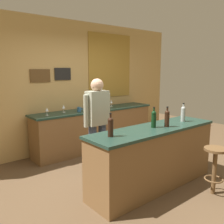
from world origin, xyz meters
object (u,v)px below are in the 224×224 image
wine_bottle_a (111,126)px  wine_bottle_c (167,118)px  wine_glass_c (92,104)px  wine_glass_d (111,102)px  wine_bottle_d (183,113)px  coffee_mug (79,109)px  bar_stool (215,163)px  wine_glass_b (64,107)px  bartender (97,120)px  wine_bottle_b (154,118)px  wine_glass_a (47,110)px

wine_bottle_a → wine_bottle_c: (0.99, -0.11, 0.00)m
wine_glass_c → wine_glass_d: (0.54, -0.00, 0.00)m
wine_bottle_d → wine_glass_d: 2.13m
coffee_mug → bar_stool: bearing=-78.5°
wine_glass_b → coffee_mug: size_ratio=1.24×
wine_bottle_d → wine_glass_c: wine_bottle_d is taller
bartender → coffee_mug: bartender is taller
wine_bottle_c → wine_glass_b: wine_bottle_c is taller
wine_glass_d → wine_bottle_b: bearing=-113.5°
wine_glass_b → wine_glass_d: (1.25, -0.01, 0.00)m
wine_bottle_c → coffee_mug: bearing=96.5°
wine_bottle_c → wine_bottle_d: (0.51, 0.08, 0.00)m
wine_bottle_a → wine_glass_c: size_ratio=1.97×
wine_glass_c → wine_bottle_d: bearing=-81.2°
wine_bottle_b → wine_bottle_c: bearing=-27.8°
wine_bottle_b → wine_bottle_d: (0.70, -0.02, 0.00)m
wine_glass_b → wine_glass_c: same height
wine_bottle_c → wine_glass_c: 2.20m
wine_bottle_c → wine_bottle_d: bearing=8.4°
bar_stool → coffee_mug: (-0.55, 2.69, 0.49)m
bar_stool → wine_glass_c: bearing=92.6°
wine_bottle_c → coffee_mug: wine_bottle_c is taller
bar_stool → wine_bottle_c: wine_bottle_c is taller
bartender → wine_bottle_d: size_ratio=5.29×
wine_glass_a → coffee_mug: wine_glass_a is taller
bartender → wine_bottle_c: 1.14m
bar_stool → wine_bottle_c: (-0.31, 0.62, 0.60)m
wine_glass_a → wine_bottle_d: bearing=-54.4°
bartender → bar_stool: bearing=-61.6°
wine_glass_b → wine_glass_d: size_ratio=1.00×
wine_bottle_a → wine_glass_c: 2.39m
wine_glass_b → bartender: bearing=-91.5°
wine_bottle_c → wine_glass_a: bearing=114.0°
bartender → wine_glass_c: bearing=58.3°
wine_bottle_d → wine_glass_b: (-1.04, 2.13, -0.05)m
wine_bottle_c → wine_glass_c: (0.19, 2.20, -0.05)m
wine_bottle_a → wine_glass_d: (1.72, 2.08, -0.05)m
wine_bottle_b → wine_glass_a: (-0.75, 2.00, -0.05)m
wine_glass_a → coffee_mug: 0.70m
wine_glass_b → wine_glass_d: bearing=-0.3°
wine_glass_c → wine_glass_a: bearing=-175.0°
wine_bottle_d → coffee_mug: bearing=110.6°
wine_bottle_a → wine_bottle_c: bearing=-6.6°
wine_bottle_d → bartender: bearing=139.5°
wine_bottle_c → coffee_mug: size_ratio=2.45×
bar_stool → wine_bottle_b: 1.06m
wine_glass_c → wine_bottle_a: bearing=-119.4°
wine_bottle_c → wine_glass_d: 2.31m
wine_bottle_a → wine_bottle_d: bearing=-1.4°
bar_stool → wine_bottle_a: wine_bottle_a is taller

